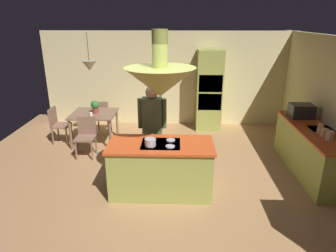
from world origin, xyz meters
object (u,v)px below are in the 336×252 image
at_px(oven_tower, 209,90).
at_px(cooking_pot_on_cooktop, 150,142).
at_px(canister_tea, 320,128).
at_px(potted_plant_on_table, 95,106).
at_px(person_at_island, 152,125).
at_px(kitchen_island, 161,168).
at_px(cup_on_table, 91,114).
at_px(chair_facing_island, 86,134).
at_px(chair_at_corner, 58,123).
at_px(microwave_on_counter, 301,111).
at_px(canister_sugar, 325,133).
at_px(dining_table, 94,117).
at_px(chair_by_back_wall, 102,114).
at_px(canister_flour, 330,136).

relative_size(oven_tower, cooking_pot_on_cooktop, 11.75).
relative_size(oven_tower, canister_tea, 12.02).
bearing_deg(potted_plant_on_table, person_at_island, -44.18).
height_order(kitchen_island, cup_on_table, kitchen_island).
height_order(kitchen_island, chair_facing_island, kitchen_island).
bearing_deg(chair_at_corner, cup_on_table, -104.72).
relative_size(canister_tea, microwave_on_counter, 0.38).
bearing_deg(chair_at_corner, canister_sugar, -107.29).
bearing_deg(dining_table, canister_tea, -18.41).
height_order(kitchen_island, canister_sugar, canister_sugar).
relative_size(kitchen_island, canister_sugar, 12.14).
bearing_deg(chair_facing_island, canister_tea, -10.22).
xyz_separation_m(chair_by_back_wall, canister_flour, (4.54, -2.56, 0.49)).
relative_size(person_at_island, chair_by_back_wall, 1.98).
relative_size(oven_tower, canister_sugar, 14.67).
height_order(canister_flour, canister_tea, canister_tea).
height_order(chair_facing_island, chair_at_corner, same).
height_order(chair_at_corner, potted_plant_on_table, potted_plant_on_table).
height_order(oven_tower, potted_plant_on_table, oven_tower).
relative_size(chair_facing_island, chair_by_back_wall, 1.00).
relative_size(person_at_island, canister_flour, 10.10).
distance_m(person_at_island, chair_facing_island, 1.74).
bearing_deg(oven_tower, chair_by_back_wall, -170.86).
distance_m(cup_on_table, microwave_on_counter, 4.56).
xyz_separation_m(oven_tower, microwave_on_counter, (1.74, -1.76, -0.01)).
bearing_deg(cooking_pot_on_cooktop, oven_tower, 69.52).
relative_size(kitchen_island, potted_plant_on_table, 5.83).
relative_size(person_at_island, canister_sugar, 11.94).
xyz_separation_m(oven_tower, canister_flour, (1.74, -3.01, -0.07)).
height_order(canister_tea, cooking_pot_on_cooktop, canister_tea).
relative_size(oven_tower, person_at_island, 1.23).
distance_m(person_at_island, chair_by_back_wall, 2.63).
xyz_separation_m(chair_by_back_wall, cup_on_table, (0.01, -0.93, 0.30)).
relative_size(chair_facing_island, cooking_pot_on_cooktop, 4.83).
distance_m(oven_tower, chair_by_back_wall, 2.89).
height_order(chair_by_back_wall, potted_plant_on_table, potted_plant_on_table).
xyz_separation_m(person_at_island, chair_by_back_wall, (-1.51, 2.10, -0.49)).
xyz_separation_m(potted_plant_on_table, canister_tea, (4.49, -1.51, 0.07)).
relative_size(dining_table, canister_flour, 6.01).
xyz_separation_m(person_at_island, chair_at_corner, (-2.40, 1.41, -0.49)).
relative_size(chair_by_back_wall, canister_tea, 4.95).
xyz_separation_m(oven_tower, dining_table, (-2.80, -1.14, -0.40)).
relative_size(dining_table, chair_facing_island, 1.18).
bearing_deg(microwave_on_counter, chair_at_corner, 173.54).
height_order(potted_plant_on_table, canister_sugar, potted_plant_on_table).
xyz_separation_m(canister_sugar, cooking_pot_on_cooktop, (-3.00, -0.54, 0.01)).
relative_size(dining_table, cooking_pot_on_cooktop, 5.69).
bearing_deg(dining_table, microwave_on_counter, -7.71).
bearing_deg(chair_by_back_wall, chair_at_corner, 37.86).
bearing_deg(person_at_island, cooking_pot_on_cooktop, -87.57).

